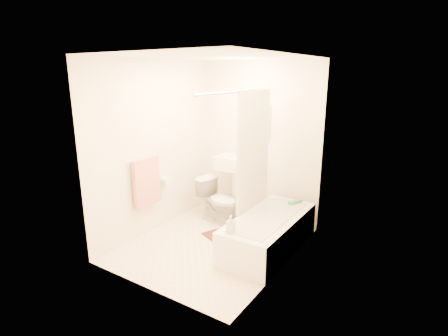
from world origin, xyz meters
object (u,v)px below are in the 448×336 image
Objects in this scene: sink at (237,185)px; bath_mat at (223,237)px; toilet at (219,201)px; soap_bottle at (231,224)px; bathtub at (269,233)px.

bath_mat is at bearing -74.11° from sink.
soap_bottle is (0.84, -1.01, 0.21)m from toilet.
soap_bottle reaches higher than bath_mat.
toilet is 1.09m from bathtub.
bath_mat is (0.22, -0.71, -0.54)m from sink.
bath_mat is at bearing -174.60° from bathtub.
bath_mat is (0.36, -0.42, -0.32)m from toilet.
bathtub is at bearing 74.86° from soap_bottle.
toilet is 1.33m from soap_bottle.
sink is at bearing 106.90° from bath_mat.
soap_bottle is (0.70, -1.30, -0.00)m from sink.
soap_bottle is (0.48, -0.59, 0.53)m from bath_mat.
toilet reaches higher than bathtub.
sink reaches higher than soap_bottle.
soap_bottle reaches higher than bathtub.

